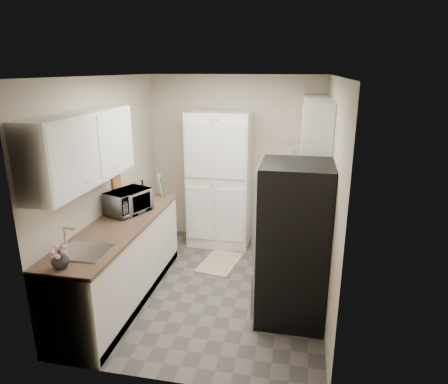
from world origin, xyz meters
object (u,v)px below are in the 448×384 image
Objects in this scene: microwave at (129,202)px; toaster_oven at (298,185)px; pantry_cabinet at (219,180)px; wine_bottle at (143,191)px; refrigerator at (293,243)px; electric_range at (296,245)px.

microwave is 2.32m from toaster_oven.
wine_bottle is (-0.82, -0.92, 0.05)m from pantry_cabinet.
wine_bottle reaches higher than toaster_oven.
refrigerator is (1.14, -1.73, -0.15)m from pantry_cabinet.
pantry_cabinet reaches higher than refrigerator.
pantry_cabinet is 3.98× the size of microwave.
electric_range is (1.17, -0.93, -0.52)m from pantry_cabinet.
toaster_oven is (-0.02, 0.79, 0.55)m from electric_range.
toaster_oven is at bearing -36.21° from microwave.
pantry_cabinet is at bearing -173.13° from toaster_oven.
pantry_cabinet reaches higher than microwave.
wine_bottle is at bearing 179.91° from electric_range.
wine_bottle is 0.72× the size of toaster_oven.
wine_bottle is at bearing -131.73° from pantry_cabinet.
microwave reaches higher than wine_bottle.
microwave is at bearing 169.56° from refrigerator.
wine_bottle is at bearing 22.18° from microwave.
pantry_cabinet is at bearing 141.78° from electric_range.
refrigerator is (-0.03, -0.80, 0.37)m from electric_range.
wine_bottle is at bearing 157.74° from refrigerator.
toaster_oven is (0.01, 1.59, 0.18)m from refrigerator.
microwave is (-1.96, 0.36, 0.21)m from refrigerator.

